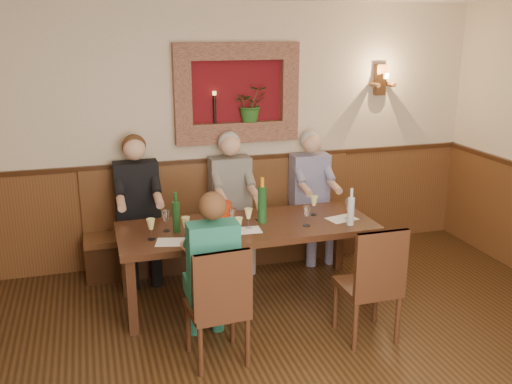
% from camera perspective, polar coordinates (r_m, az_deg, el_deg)
% --- Properties ---
extents(room_shell, '(6.04, 6.04, 2.82)m').
position_cam_1_polar(room_shell, '(3.36, 7.66, 4.86)').
color(room_shell, beige).
rests_on(room_shell, ground).
extents(wainscoting, '(6.02, 6.02, 1.15)m').
position_cam_1_polar(wainscoting, '(3.84, 6.91, -14.55)').
color(wainscoting, '#593419').
rests_on(wainscoting, ground).
extents(wall_niche, '(1.36, 0.30, 1.06)m').
position_cam_1_polar(wall_niche, '(6.21, -1.53, 9.44)').
color(wall_niche, '#600D13').
rests_on(wall_niche, ground).
extents(wall_sconce, '(0.25, 0.20, 0.35)m').
position_cam_1_polar(wall_sconce, '(6.80, 12.37, 10.83)').
color(wall_sconce, '#593419').
rests_on(wall_sconce, ground).
extents(dining_table, '(2.40, 0.90, 0.75)m').
position_cam_1_polar(dining_table, '(5.38, -0.87, -4.07)').
color(dining_table, '#33190F').
rests_on(dining_table, ground).
extents(bench, '(3.00, 0.45, 1.11)m').
position_cam_1_polar(bench, '(6.36, -3.17, -4.16)').
color(bench, '#381E0F').
rests_on(bench, ground).
extents(chair_near_left, '(0.47, 0.47, 0.99)m').
position_cam_1_polar(chair_near_left, '(4.57, -3.84, -13.35)').
color(chair_near_left, '#33190F').
rests_on(chair_near_left, ground).
extents(chair_near_right, '(0.45, 0.45, 1.02)m').
position_cam_1_polar(chair_near_right, '(4.96, 11.09, -11.04)').
color(chair_near_right, '#33190F').
rests_on(chair_near_right, ground).
extents(person_bench_left, '(0.45, 0.55, 1.49)m').
position_cam_1_polar(person_bench_left, '(6.02, -11.60, -2.68)').
color(person_bench_left, black).
rests_on(person_bench_left, ground).
extents(person_bench_mid, '(0.44, 0.54, 1.47)m').
position_cam_1_polar(person_bench_mid, '(6.18, -2.37, -1.97)').
color(person_bench_mid, '#575350').
rests_on(person_bench_mid, ground).
extents(person_bench_right, '(0.42, 0.52, 1.44)m').
position_cam_1_polar(person_bench_right, '(6.46, 5.62, -1.36)').
color(person_bench_right, navy).
rests_on(person_bench_right, ground).
extents(person_chair_front, '(0.39, 0.48, 1.36)m').
position_cam_1_polar(person_chair_front, '(4.61, -4.46, -9.27)').
color(person_chair_front, '#1A5C5C').
rests_on(person_chair_front, ground).
extents(spittoon_bucket, '(0.27, 0.27, 0.24)m').
position_cam_1_polar(spittoon_bucket, '(5.27, -3.62, -2.28)').
color(spittoon_bucket, '#B62A0B').
rests_on(spittoon_bucket, dining_table).
extents(wine_bottle_green_a, '(0.08, 0.08, 0.44)m').
position_cam_1_polar(wine_bottle_green_a, '(5.37, 0.63, -1.18)').
color(wine_bottle_green_a, '#19471E').
rests_on(wine_bottle_green_a, dining_table).
extents(wine_bottle_green_b, '(0.08, 0.08, 0.37)m').
position_cam_1_polar(wine_bottle_green_b, '(5.18, -7.99, -2.39)').
color(wine_bottle_green_b, '#19471E').
rests_on(wine_bottle_green_b, dining_table).
extents(water_bottle, '(0.08, 0.08, 0.35)m').
position_cam_1_polar(water_bottle, '(5.39, 9.47, -1.82)').
color(water_bottle, silver).
rests_on(water_bottle, dining_table).
extents(tasting_sheet_a, '(0.33, 0.27, 0.00)m').
position_cam_1_polar(tasting_sheet_a, '(4.99, -8.28, -4.97)').
color(tasting_sheet_a, white).
rests_on(tasting_sheet_a, dining_table).
extents(tasting_sheet_b, '(0.28, 0.21, 0.00)m').
position_cam_1_polar(tasting_sheet_b, '(5.21, -0.98, -3.85)').
color(tasting_sheet_b, white).
rests_on(tasting_sheet_b, dining_table).
extents(tasting_sheet_c, '(0.31, 0.25, 0.00)m').
position_cam_1_polar(tasting_sheet_c, '(5.58, 8.58, -2.66)').
color(tasting_sheet_c, white).
rests_on(tasting_sheet_c, dining_table).
extents(tasting_sheet_d, '(0.37, 0.31, 0.00)m').
position_cam_1_polar(tasting_sheet_d, '(5.00, -4.74, -4.79)').
color(tasting_sheet_d, white).
rests_on(tasting_sheet_d, dining_table).
extents(wine_glass_0, '(0.08, 0.08, 0.19)m').
position_cam_1_polar(wine_glass_0, '(5.05, -10.45, -3.69)').
color(wine_glass_0, '#EAE48C').
rests_on(wine_glass_0, dining_table).
extents(wine_glass_1, '(0.08, 0.08, 0.19)m').
position_cam_1_polar(wine_glass_1, '(5.23, -8.99, -2.88)').
color(wine_glass_1, white).
rests_on(wine_glass_1, dining_table).
extents(wine_glass_2, '(0.08, 0.08, 0.19)m').
position_cam_1_polar(wine_glass_2, '(5.05, -7.03, -3.54)').
color(wine_glass_2, '#EAE48C').
rests_on(wine_glass_2, dining_table).
extents(wine_glass_3, '(0.08, 0.08, 0.19)m').
position_cam_1_polar(wine_glass_3, '(5.34, -4.32, -2.32)').
color(wine_glass_3, white).
rests_on(wine_glass_3, dining_table).
extents(wine_glass_4, '(0.08, 0.08, 0.19)m').
position_cam_1_polar(wine_glass_4, '(5.24, -0.76, -2.66)').
color(wine_glass_4, '#EAE48C').
rests_on(wine_glass_4, dining_table).
extents(wine_glass_5, '(0.08, 0.08, 0.19)m').
position_cam_1_polar(wine_glass_5, '(5.47, 0.28, -1.82)').
color(wine_glass_5, '#EAE48C').
rests_on(wine_glass_5, dining_table).
extents(wine_glass_6, '(0.08, 0.08, 0.19)m').
position_cam_1_polar(wine_glass_6, '(5.32, 5.10, -2.42)').
color(wine_glass_6, white).
rests_on(wine_glass_6, dining_table).
extents(wine_glass_7, '(0.08, 0.08, 0.19)m').
position_cam_1_polar(wine_glass_7, '(5.64, 5.81, -1.35)').
color(wine_glass_7, '#EAE48C').
rests_on(wine_glass_7, dining_table).
extents(wine_glass_8, '(0.08, 0.08, 0.19)m').
position_cam_1_polar(wine_glass_8, '(5.56, 9.20, -1.73)').
color(wine_glass_8, white).
rests_on(wine_glass_8, dining_table).
extents(wine_glass_9, '(0.08, 0.08, 0.19)m').
position_cam_1_polar(wine_glass_9, '(4.99, -1.76, -3.63)').
color(wine_glass_9, '#EAE48C').
rests_on(wine_glass_9, dining_table).
extents(wine_glass_10, '(0.08, 0.08, 0.19)m').
position_cam_1_polar(wine_glass_10, '(5.21, -4.62, -2.80)').
color(wine_glass_10, '#EAE48C').
rests_on(wine_glass_10, dining_table).
extents(wine_glass_11, '(0.08, 0.08, 0.19)m').
position_cam_1_polar(wine_glass_11, '(5.25, -2.40, -2.63)').
color(wine_glass_11, white).
rests_on(wine_glass_11, dining_table).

